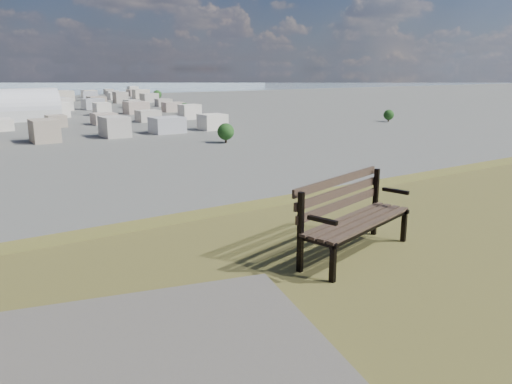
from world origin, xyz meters
TOP-DOWN VIEW (x-y plane):
  - park_bench at (0.98, 1.97)m, footprint 1.68×0.93m
  - arena at (32.78, 293.57)m, footprint 53.19×24.07m

SIDE VIEW (x-z plane):
  - arena at x=32.78m, z-range -5.85..16.28m
  - park_bench at x=0.98m, z-range 25.05..25.89m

